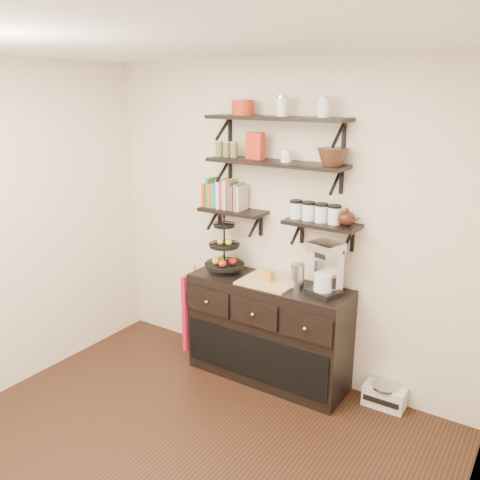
# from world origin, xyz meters

# --- Properties ---
(ceiling) EXTENTS (3.50, 3.50, 0.02)m
(ceiling) POSITION_xyz_m (0.00, 0.00, 2.70)
(ceiling) COLOR white
(ceiling) RESTS_ON back_wall
(back_wall) EXTENTS (3.50, 0.02, 2.70)m
(back_wall) POSITION_xyz_m (0.00, 1.75, 1.35)
(back_wall) COLOR beige
(back_wall) RESTS_ON ground
(right_wall) EXTENTS (0.02, 3.50, 2.70)m
(right_wall) POSITION_xyz_m (1.75, 0.00, 1.35)
(right_wall) COLOR beige
(right_wall) RESTS_ON ground
(shelf_top) EXTENTS (1.20, 0.27, 0.23)m
(shelf_top) POSITION_xyz_m (0.00, 1.62, 2.23)
(shelf_top) COLOR black
(shelf_top) RESTS_ON back_wall
(shelf_mid) EXTENTS (1.20, 0.27, 0.23)m
(shelf_mid) POSITION_xyz_m (0.00, 1.62, 1.88)
(shelf_mid) COLOR black
(shelf_mid) RESTS_ON back_wall
(shelf_low_left) EXTENTS (0.60, 0.25, 0.23)m
(shelf_low_left) POSITION_xyz_m (-0.42, 1.63, 1.43)
(shelf_low_left) COLOR black
(shelf_low_left) RESTS_ON back_wall
(shelf_low_right) EXTENTS (0.60, 0.25, 0.23)m
(shelf_low_right) POSITION_xyz_m (0.42, 1.63, 1.43)
(shelf_low_right) COLOR black
(shelf_low_right) RESTS_ON back_wall
(cookbooks) EXTENTS (0.40, 0.15, 0.26)m
(cookbooks) POSITION_xyz_m (-0.49, 1.63, 1.57)
(cookbooks) COLOR #B43216
(cookbooks) RESTS_ON shelf_low_left
(glass_canisters) EXTENTS (0.43, 0.10, 0.13)m
(glass_canisters) POSITION_xyz_m (0.36, 1.63, 1.51)
(glass_canisters) COLOR silver
(glass_canisters) RESTS_ON shelf_low_right
(sideboard) EXTENTS (1.40, 0.50, 0.92)m
(sideboard) POSITION_xyz_m (0.02, 1.51, 0.45)
(sideboard) COLOR black
(sideboard) RESTS_ON floor
(fruit_stand) EXTENTS (0.34, 0.34, 0.50)m
(fruit_stand) POSITION_xyz_m (-0.43, 1.52, 1.07)
(fruit_stand) COLOR black
(fruit_stand) RESTS_ON sideboard
(candle) EXTENTS (0.08, 0.08, 0.08)m
(candle) POSITION_xyz_m (0.01, 1.51, 0.96)
(candle) COLOR #A57826
(candle) RESTS_ON sideboard
(coffee_maker) EXTENTS (0.28, 0.28, 0.43)m
(coffee_maker) POSITION_xyz_m (0.51, 1.54, 1.10)
(coffee_maker) COLOR black
(coffee_maker) RESTS_ON sideboard
(thermal_carafe) EXTENTS (0.11, 0.11, 0.22)m
(thermal_carafe) POSITION_xyz_m (0.29, 1.49, 1.01)
(thermal_carafe) COLOR silver
(thermal_carafe) RESTS_ON sideboard
(apron) EXTENTS (0.04, 0.31, 0.72)m
(apron) POSITION_xyz_m (-0.71, 1.41, 0.51)
(apron) COLOR maroon
(apron) RESTS_ON sideboard
(radio) EXTENTS (0.33, 0.22, 0.19)m
(radio) POSITION_xyz_m (1.02, 1.65, 0.10)
(radio) COLOR silver
(radio) RESTS_ON floor
(recipe_box) EXTENTS (0.17, 0.09, 0.22)m
(recipe_box) POSITION_xyz_m (-0.19, 1.61, 2.01)
(recipe_box) COLOR #B22814
(recipe_box) RESTS_ON shelf_mid
(walnut_bowl) EXTENTS (0.24, 0.24, 0.13)m
(walnut_bowl) POSITION_xyz_m (0.49, 1.61, 1.96)
(walnut_bowl) COLOR black
(walnut_bowl) RESTS_ON shelf_mid
(ramekins) EXTENTS (0.09, 0.09, 0.10)m
(ramekins) POSITION_xyz_m (0.10, 1.61, 1.95)
(ramekins) COLOR white
(ramekins) RESTS_ON shelf_mid
(teapot) EXTENTS (0.20, 0.16, 0.14)m
(teapot) POSITION_xyz_m (0.62, 1.63, 1.52)
(teapot) COLOR black
(teapot) RESTS_ON shelf_low_right
(red_pot) EXTENTS (0.18, 0.18, 0.12)m
(red_pot) POSITION_xyz_m (-0.31, 1.61, 2.31)
(red_pot) COLOR #B22814
(red_pot) RESTS_ON shelf_top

